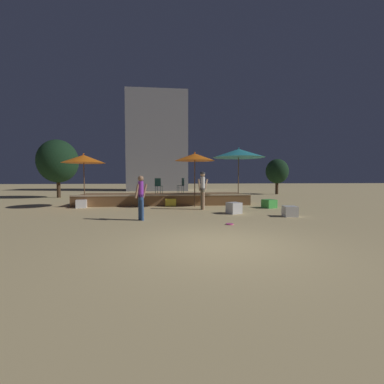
{
  "coord_description": "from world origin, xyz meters",
  "views": [
    {
      "loc": [
        -1.3,
        -5.87,
        1.59
      ],
      "look_at": [
        0.0,
        6.23,
        0.9
      ],
      "focal_mm": 24.0,
      "sensor_mm": 36.0,
      "label": 1
    }
  ],
  "objects_px": {
    "cube_seat_2": "(290,211)",
    "background_tree_1": "(58,161)",
    "person_0": "(141,196)",
    "patio_umbrella_1": "(84,159)",
    "cube_seat_0": "(170,202)",
    "patio_umbrella_2": "(239,153)",
    "patio_umbrella_0": "(195,157)",
    "background_tree_0": "(277,171)",
    "cube_seat_3": "(234,208)",
    "cube_seat_1": "(81,204)",
    "cube_seat_4": "(269,204)",
    "bistro_chair_0": "(182,184)",
    "person_1": "(203,188)",
    "frisbee_disc": "(230,224)",
    "bistro_chair_1": "(158,184)"
  },
  "relations": [
    {
      "from": "patio_umbrella_0",
      "to": "patio_umbrella_1",
      "type": "height_order",
      "value": "patio_umbrella_0"
    },
    {
      "from": "person_0",
      "to": "bistro_chair_1",
      "type": "xyz_separation_m",
      "value": [
        0.52,
        5.17,
        0.31
      ]
    },
    {
      "from": "background_tree_0",
      "to": "person_0",
      "type": "bearing_deg",
      "value": -129.92
    },
    {
      "from": "patio_umbrella_2",
      "to": "background_tree_1",
      "type": "bearing_deg",
      "value": 151.01
    },
    {
      "from": "cube_seat_2",
      "to": "person_0",
      "type": "xyz_separation_m",
      "value": [
        -5.95,
        -0.28,
        0.68
      ]
    },
    {
      "from": "patio_umbrella_1",
      "to": "background_tree_1",
      "type": "bearing_deg",
      "value": 120.05
    },
    {
      "from": "patio_umbrella_0",
      "to": "patio_umbrella_1",
      "type": "bearing_deg",
      "value": 177.15
    },
    {
      "from": "bistro_chair_0",
      "to": "cube_seat_2",
      "type": "bearing_deg",
      "value": 18.54
    },
    {
      "from": "patio_umbrella_1",
      "to": "bistro_chair_1",
      "type": "xyz_separation_m",
      "value": [
        3.9,
        0.59,
        -1.38
      ]
    },
    {
      "from": "person_1",
      "to": "frisbee_disc",
      "type": "height_order",
      "value": "person_1"
    },
    {
      "from": "cube_seat_4",
      "to": "person_0",
      "type": "height_order",
      "value": "person_0"
    },
    {
      "from": "patio_umbrella_2",
      "to": "bistro_chair_1",
      "type": "height_order",
      "value": "patio_umbrella_2"
    },
    {
      "from": "patio_umbrella_2",
      "to": "background_tree_1",
      "type": "relative_size",
      "value": 0.72
    },
    {
      "from": "patio_umbrella_2",
      "to": "bistro_chair_0",
      "type": "xyz_separation_m",
      "value": [
        -3.15,
        1.35,
        -1.77
      ]
    },
    {
      "from": "cube_seat_0",
      "to": "background_tree_0",
      "type": "relative_size",
      "value": 0.18
    },
    {
      "from": "person_1",
      "to": "cube_seat_3",
      "type": "bearing_deg",
      "value": -157.36
    },
    {
      "from": "person_0",
      "to": "person_1",
      "type": "bearing_deg",
      "value": -75.52
    },
    {
      "from": "person_0",
      "to": "background_tree_0",
      "type": "height_order",
      "value": "background_tree_0"
    },
    {
      "from": "patio_umbrella_0",
      "to": "cube_seat_1",
      "type": "height_order",
      "value": "patio_umbrella_0"
    },
    {
      "from": "background_tree_0",
      "to": "cube_seat_1",
      "type": "bearing_deg",
      "value": -147.74
    },
    {
      "from": "cube_seat_0",
      "to": "bistro_chair_1",
      "type": "height_order",
      "value": "bistro_chair_1"
    },
    {
      "from": "patio_umbrella_2",
      "to": "cube_seat_3",
      "type": "bearing_deg",
      "value": -109.32
    },
    {
      "from": "frisbee_disc",
      "to": "person_1",
      "type": "bearing_deg",
      "value": 94.17
    },
    {
      "from": "patio_umbrella_1",
      "to": "cube_seat_0",
      "type": "relative_size",
      "value": 4.76
    },
    {
      "from": "patio_umbrella_0",
      "to": "cube_seat_3",
      "type": "relative_size",
      "value": 4.31
    },
    {
      "from": "cube_seat_4",
      "to": "person_1",
      "type": "bearing_deg",
      "value": -175.58
    },
    {
      "from": "patio_umbrella_0",
      "to": "patio_umbrella_2",
      "type": "distance_m",
      "value": 2.6
    },
    {
      "from": "person_0",
      "to": "patio_umbrella_0",
      "type": "bearing_deg",
      "value": -62.92
    },
    {
      "from": "patio_umbrella_0",
      "to": "person_0",
      "type": "relative_size",
      "value": 1.79
    },
    {
      "from": "person_1",
      "to": "bistro_chair_1",
      "type": "bearing_deg",
      "value": 31.61
    },
    {
      "from": "patio_umbrella_1",
      "to": "cube_seat_0",
      "type": "bearing_deg",
      "value": 1.13
    },
    {
      "from": "cube_seat_0",
      "to": "background_tree_0",
      "type": "distance_m",
      "value": 13.87
    },
    {
      "from": "person_0",
      "to": "background_tree_1",
      "type": "relative_size",
      "value": 0.37
    },
    {
      "from": "cube_seat_1",
      "to": "patio_umbrella_0",
      "type": "bearing_deg",
      "value": -0.14
    },
    {
      "from": "cube_seat_1",
      "to": "bistro_chair_0",
      "type": "xyz_separation_m",
      "value": [
        5.39,
        1.71,
        0.99
      ]
    },
    {
      "from": "cube_seat_1",
      "to": "cube_seat_3",
      "type": "xyz_separation_m",
      "value": [
        7.38,
        -2.93,
        0.04
      ]
    },
    {
      "from": "cube_seat_3",
      "to": "bistro_chair_1",
      "type": "height_order",
      "value": "bistro_chair_1"
    },
    {
      "from": "patio_umbrella_2",
      "to": "cube_seat_4",
      "type": "relative_size",
      "value": 4.39
    },
    {
      "from": "patio_umbrella_1",
      "to": "cube_seat_1",
      "type": "xyz_separation_m",
      "value": [
        -0.08,
        -0.28,
        -2.36
      ]
    },
    {
      "from": "cube_seat_3",
      "to": "person_0",
      "type": "bearing_deg",
      "value": -160.71
    },
    {
      "from": "cube_seat_2",
      "to": "background_tree_1",
      "type": "bearing_deg",
      "value": 139.81
    },
    {
      "from": "cube_seat_2",
      "to": "background_tree_1",
      "type": "height_order",
      "value": "background_tree_1"
    },
    {
      "from": "cube_seat_2",
      "to": "person_1",
      "type": "bearing_deg",
      "value": 140.09
    },
    {
      "from": "person_1",
      "to": "bistro_chair_1",
      "type": "distance_m",
      "value": 3.15
    },
    {
      "from": "patio_umbrella_1",
      "to": "patio_umbrella_2",
      "type": "bearing_deg",
      "value": 0.54
    },
    {
      "from": "bistro_chair_0",
      "to": "frisbee_disc",
      "type": "relative_size",
      "value": 3.55
    },
    {
      "from": "person_1",
      "to": "bistro_chair_0",
      "type": "height_order",
      "value": "person_1"
    },
    {
      "from": "cube_seat_0",
      "to": "cube_seat_2",
      "type": "distance_m",
      "value": 6.47
    },
    {
      "from": "cube_seat_4",
      "to": "bistro_chair_1",
      "type": "height_order",
      "value": "bistro_chair_1"
    },
    {
      "from": "cube_seat_4",
      "to": "cube_seat_1",
      "type": "bearing_deg",
      "value": 173.74
    }
  ]
}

